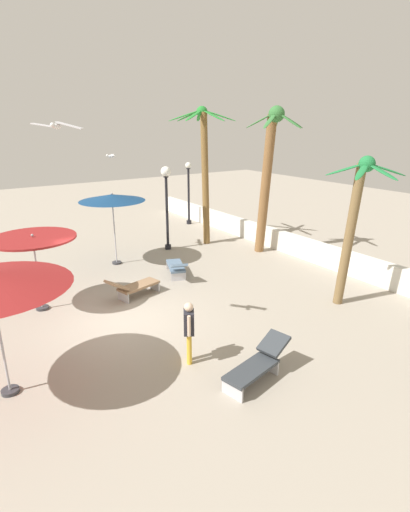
# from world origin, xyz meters

# --- Properties ---
(ground_plane) EXTENTS (56.00, 56.00, 0.00)m
(ground_plane) POSITION_xyz_m (0.00, 0.00, 0.00)
(ground_plane) COLOR #9E9384
(boundary_wall) EXTENTS (25.20, 0.30, 0.89)m
(boundary_wall) POSITION_xyz_m (0.00, 8.66, 0.45)
(boundary_wall) COLOR silver
(boundary_wall) RESTS_ON ground_plane
(patio_umbrella_1) EXTENTS (2.47, 2.47, 2.40)m
(patio_umbrella_1) POSITION_xyz_m (-2.00, -1.69, 2.19)
(patio_umbrella_1) COLOR #333338
(patio_umbrella_1) RESTS_ON ground_plane
(patio_umbrella_2) EXTENTS (2.56, 2.56, 2.91)m
(patio_umbrella_2) POSITION_xyz_m (-4.67, 1.83, 2.69)
(patio_umbrella_2) COLOR #333338
(patio_umbrella_2) RESTS_ON ground_plane
(palm_tree_0) EXTENTS (3.00, 2.98, 6.17)m
(palm_tree_0) POSITION_xyz_m (-5.22, 6.51, 3.84)
(palm_tree_0) COLOR brown
(palm_tree_0) RESTS_ON ground_plane
(palm_tree_1) EXTENTS (2.20, 2.32, 6.11)m
(palm_tree_1) POSITION_xyz_m (-2.36, 7.78, 3.65)
(palm_tree_1) COLOR brown
(palm_tree_1) RESTS_ON ground_plane
(palm_tree_2) EXTENTS (2.24, 2.05, 4.62)m
(palm_tree_2) POSITION_xyz_m (3.04, 6.25, 2.90)
(palm_tree_2) COLOR brown
(palm_tree_2) RESTS_ON ground_plane
(lamp_post_0) EXTENTS (0.33, 0.33, 3.43)m
(lamp_post_0) POSITION_xyz_m (-8.74, 7.83, 1.98)
(lamp_post_0) COLOR black
(lamp_post_0) RESTS_ON ground_plane
(lamp_post_1) EXTENTS (0.44, 0.44, 3.70)m
(lamp_post_1) POSITION_xyz_m (-5.23, 4.53, 2.54)
(lamp_post_1) COLOR black
(lamp_post_1) RESTS_ON ground_plane
(lounge_chair_0) EXTENTS (0.94, 1.92, 0.82)m
(lounge_chair_0) POSITION_xyz_m (4.40, 1.47, 0.40)
(lounge_chair_0) COLOR #B7B7BC
(lounge_chair_0) RESTS_ON ground_plane
(lounge_chair_1) EXTENTS (0.98, 1.94, 0.83)m
(lounge_chair_1) POSITION_xyz_m (-1.21, 1.01, 0.40)
(lounge_chair_1) COLOR #B7B7BC
(lounge_chair_1) RESTS_ON ground_plane
(lounge_chair_2) EXTENTS (1.92, 1.19, 0.81)m
(lounge_chair_2) POSITION_xyz_m (-2.04, 3.13, 0.41)
(lounge_chair_2) COLOR #B7B7BC
(lounge_chair_2) RESTS_ON ground_plane
(guest_0) EXTENTS (0.49, 0.39, 1.56)m
(guest_0) POSITION_xyz_m (2.98, 0.57, 0.94)
(guest_0) COLOR gold
(guest_0) RESTS_ON ground_plane
(seagull_0) EXTENTS (0.98, 0.58, 0.14)m
(seagull_0) POSITION_xyz_m (-5.90, 2.40, 4.18)
(seagull_0) COLOR white
(seagull_2) EXTENTS (0.97, 0.93, 0.16)m
(seagull_2) POSITION_xyz_m (0.73, -1.35, 5.41)
(seagull_2) COLOR white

